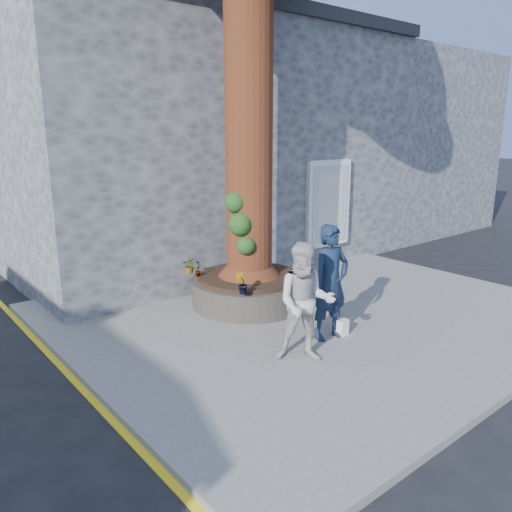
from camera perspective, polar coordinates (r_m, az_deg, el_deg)
ground at (r=8.31m, az=3.63°, el=-10.94°), size 120.00×120.00×0.00m
pavement at (r=9.92m, az=6.06°, el=-6.34°), size 9.00×8.00×0.12m
yellow_line at (r=7.67m, az=-19.42°, el=-14.04°), size 0.10×30.00×0.01m
stone_shop at (r=14.81m, az=-8.43°, el=12.64°), size 10.30×8.30×6.30m
neighbour_shop at (r=20.16m, az=11.90°, el=12.43°), size 6.00×8.00×6.00m
planter at (r=10.06m, az=-0.77°, el=-3.84°), size 2.30×2.30×0.60m
man at (r=8.31m, az=8.52°, el=-3.03°), size 0.75×0.53×1.94m
woman at (r=7.48m, az=5.67°, el=-5.33°), size 1.13×1.11×1.83m
shopping_bag at (r=8.70m, az=9.88°, el=-8.07°), size 0.21×0.13×0.28m
plant_a at (r=9.88m, az=-6.68°, el=-1.32°), size 0.22×0.22×0.36m
plant_b at (r=8.77m, az=-1.65°, el=-3.17°), size 0.29×0.29×0.38m
plant_c at (r=10.59m, az=0.08°, el=-0.18°), size 0.20×0.20×0.35m
plant_d at (r=10.12m, az=-7.56°, el=-1.04°), size 0.40×0.40×0.34m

